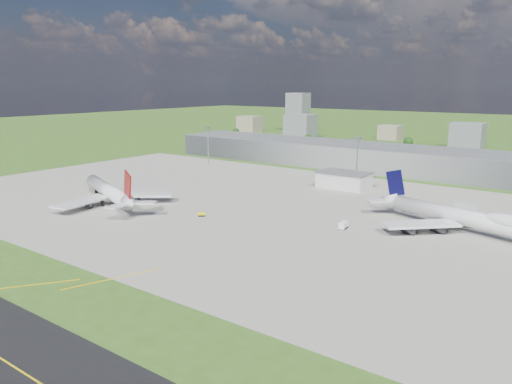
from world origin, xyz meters
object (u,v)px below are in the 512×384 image
Objects in this scene: airliner_blue_quad at (466,218)px; tug_yellow at (202,214)px; van_white_far at (444,223)px; airliner_red_twin at (110,192)px; van_white_near at (344,225)px.

airliner_blue_quad is 19.48× the size of tug_yellow.
tug_yellow is (-94.69, -41.98, -4.58)m from airliner_blue_quad.
airliner_blue_quad reaches higher than van_white_far.
airliner_red_twin is 146.03m from van_white_far.
van_white_near reaches higher than tug_yellow.
tug_yellow is 0.68× the size of van_white_near.
airliner_red_twin is 12.37× the size of van_white_near.
van_white_far is (135.83, 53.47, -4.05)m from airliner_red_twin.
van_white_near is 1.19× the size of van_white_far.
van_white_far is (85.96, 45.54, 0.32)m from tug_yellow.
airliner_red_twin is 152.94m from airliner_blue_quad.
van_white_near is at bearing -143.77° from airliner_red_twin.
tug_yellow is 59.24m from van_white_near.
airliner_red_twin is 18.13× the size of tug_yellow.
airliner_blue_quad is at bearing -138.87° from airliner_red_twin.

